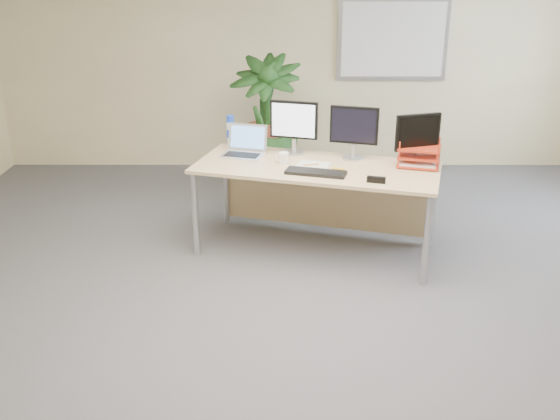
{
  "coord_description": "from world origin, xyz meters",
  "views": [
    {
      "loc": [
        -0.1,
        -3.55,
        2.43
      ],
      "look_at": [
        -0.11,
        0.35,
        0.85
      ],
      "focal_mm": 40.0,
      "sensor_mm": 36.0,
      "label": 1
    }
  ],
  "objects_px": {
    "desk": "(319,180)",
    "laptop": "(245,148)",
    "monitor_right": "(354,129)",
    "monitor_left": "(294,124)",
    "floor_plant": "(265,126)"
  },
  "relations": [
    {
      "from": "floor_plant",
      "to": "laptop",
      "type": "bearing_deg",
      "value": -97.37
    },
    {
      "from": "desk",
      "to": "monitor_left",
      "type": "xyz_separation_m",
      "value": [
        -0.22,
        0.24,
        0.44
      ]
    },
    {
      "from": "desk",
      "to": "floor_plant",
      "type": "distance_m",
      "value": 1.49
    },
    {
      "from": "desk",
      "to": "monitor_right",
      "type": "height_order",
      "value": "monitor_right"
    },
    {
      "from": "monitor_left",
      "to": "floor_plant",
      "type": "bearing_deg",
      "value": 104.09
    },
    {
      "from": "desk",
      "to": "floor_plant",
      "type": "height_order",
      "value": "floor_plant"
    },
    {
      "from": "floor_plant",
      "to": "monitor_right",
      "type": "relative_size",
      "value": 3.21
    },
    {
      "from": "floor_plant",
      "to": "desk",
      "type": "bearing_deg",
      "value": -69.87
    },
    {
      "from": "floor_plant",
      "to": "monitor_right",
      "type": "bearing_deg",
      "value": -58.46
    },
    {
      "from": "desk",
      "to": "laptop",
      "type": "xyz_separation_m",
      "value": [
        -0.66,
        0.21,
        0.23
      ]
    },
    {
      "from": "monitor_left",
      "to": "desk",
      "type": "bearing_deg",
      "value": -47.39
    },
    {
      "from": "desk",
      "to": "laptop",
      "type": "height_order",
      "value": "laptop"
    },
    {
      "from": "monitor_right",
      "to": "laptop",
      "type": "bearing_deg",
      "value": 172.39
    },
    {
      "from": "laptop",
      "to": "monitor_right",
      "type": "bearing_deg",
      "value": -7.61
    },
    {
      "from": "desk",
      "to": "laptop",
      "type": "relative_size",
      "value": 5.13
    }
  ]
}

